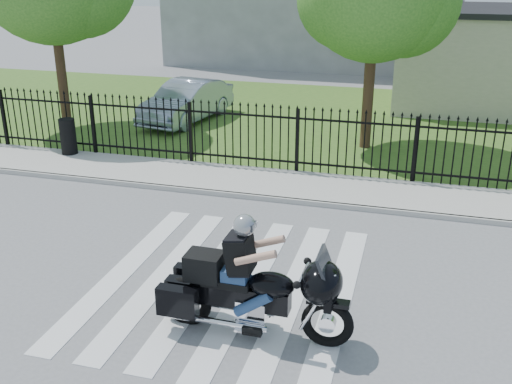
# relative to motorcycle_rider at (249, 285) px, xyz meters

# --- Properties ---
(ground) EXTENTS (120.00, 120.00, 0.00)m
(ground) POSITION_rel_motorcycle_rider_xyz_m (-0.80, 1.30, -0.83)
(ground) COLOR slate
(ground) RESTS_ON ground
(crosswalk) EXTENTS (5.00, 5.50, 0.01)m
(crosswalk) POSITION_rel_motorcycle_rider_xyz_m (-0.80, 1.30, -0.82)
(crosswalk) COLOR silver
(crosswalk) RESTS_ON ground
(sidewalk) EXTENTS (40.00, 2.00, 0.12)m
(sidewalk) POSITION_rel_motorcycle_rider_xyz_m (-0.80, 6.30, -0.77)
(sidewalk) COLOR #ADAAA3
(sidewalk) RESTS_ON ground
(curb) EXTENTS (40.00, 0.12, 0.12)m
(curb) POSITION_rel_motorcycle_rider_xyz_m (-0.80, 5.30, -0.77)
(curb) COLOR #ADAAA3
(curb) RESTS_ON ground
(grass_strip) EXTENTS (40.00, 12.00, 0.02)m
(grass_strip) POSITION_rel_motorcycle_rider_xyz_m (-0.80, 13.30, -0.82)
(grass_strip) COLOR #375E20
(grass_strip) RESTS_ON ground
(iron_fence) EXTENTS (26.00, 0.04, 1.80)m
(iron_fence) POSITION_rel_motorcycle_rider_xyz_m (-0.80, 7.30, 0.07)
(iron_fence) COLOR black
(iron_fence) RESTS_ON ground
(motorcycle_rider) EXTENTS (3.06, 0.90, 2.02)m
(motorcycle_rider) POSITION_rel_motorcycle_rider_xyz_m (0.00, 0.00, 0.00)
(motorcycle_rider) COLOR black
(motorcycle_rider) RESTS_ON ground
(parked_car) EXTENTS (2.22, 4.49, 1.41)m
(parked_car) POSITION_rel_motorcycle_rider_xyz_m (-5.70, 11.75, -0.10)
(parked_car) COLOR #8F9CB5
(parked_car) RESTS_ON grass_strip
(litter_bin) EXTENTS (0.60, 0.60, 1.03)m
(litter_bin) POSITION_rel_motorcycle_rider_xyz_m (-7.47, 7.00, -0.19)
(litter_bin) COLOR black
(litter_bin) RESTS_ON sidewalk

